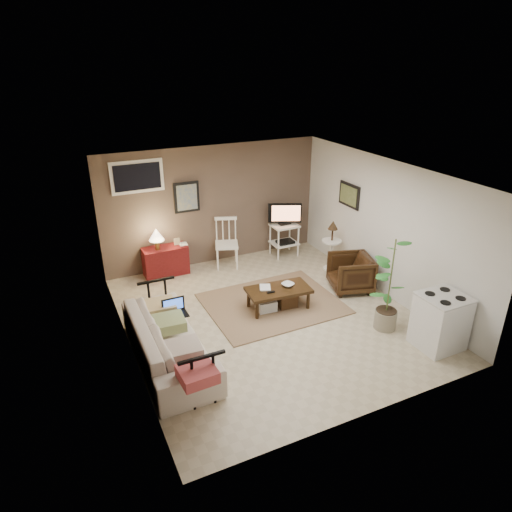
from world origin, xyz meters
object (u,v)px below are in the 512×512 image
side_table (332,240)px  potted_plant (390,282)px  sofa (168,334)px  tv_stand (285,228)px  armchair (351,271)px  spindle_chair (227,245)px  red_console (165,258)px  stove (440,321)px  coffee_table (278,297)px

side_table → potted_plant: bearing=-101.0°
sofa → tv_stand: tv_stand is taller
tv_stand → armchair: tv_stand is taller
sofa → tv_stand: 4.11m
spindle_chair → potted_plant: 3.52m
potted_plant → side_table: bearing=79.0°
potted_plant → sofa: bearing=168.8°
red_console → stove: 5.07m
red_console → armchair: size_ratio=1.36×
tv_stand → spindle_chair: bearing=178.7°
side_table → armchair: (-0.16, -0.88, -0.28)m
coffee_table → side_table: bearing=28.7°
side_table → stove: (-0.04, -2.89, -0.22)m
sofa → potted_plant: size_ratio=1.45×
potted_plant → armchair: bearing=78.6°
potted_plant → coffee_table: bearing=135.1°
spindle_chair → side_table: size_ratio=0.96×
coffee_table → stove: (1.64, -1.97, 0.20)m
coffee_table → side_table: 1.96m
sofa → side_table: (3.73, 1.52, 0.20)m
sofa → tv_stand: size_ratio=1.92×
armchair → stove: (0.12, -2.01, 0.06)m
red_console → potted_plant: (2.64, -3.36, 0.48)m
armchair → potted_plant: size_ratio=0.47×
sofa → tv_stand: (3.23, 2.53, 0.18)m
sofa → red_console: 2.79m
spindle_chair → stove: 4.31m
red_console → stove: bearing=-53.5°
coffee_table → sofa: (-2.05, -0.60, 0.21)m
armchair → side_table: bearing=-173.3°
tv_stand → side_table: 1.13m
spindle_chair → armchair: size_ratio=1.36×
sofa → spindle_chair: spindle_chair is taller
coffee_table → stove: bearing=-50.2°
coffee_table → stove: stove is taller
coffee_table → tv_stand: bearing=58.7°
side_table → armchair: bearing=-100.4°
tv_stand → side_table: tv_stand is taller
spindle_chair → tv_stand: 1.32m
potted_plant → stove: potted_plant is taller
coffee_table → armchair: 1.53m
armchair → stove: 2.02m
tv_stand → potted_plant: (0.08, -3.19, 0.21)m
sofa → armchair: bearing=-79.8°
armchair → spindle_chair: bearing=-122.0°
sofa → side_table: bearing=-67.8°
red_console → side_table: bearing=-21.2°
side_table → red_console: bearing=158.8°
sofa → red_console: (0.67, 2.71, -0.09)m
tv_stand → stove: size_ratio=1.37×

